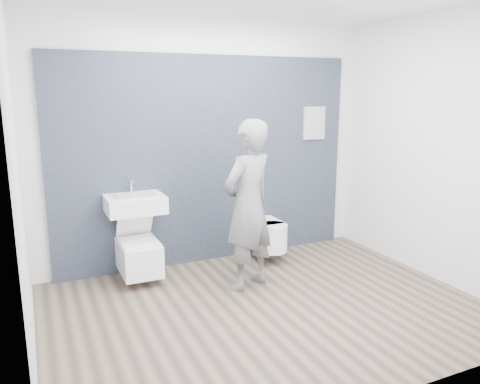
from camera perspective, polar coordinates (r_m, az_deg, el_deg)
name	(u,v)px	position (r m, az deg, el deg)	size (l,w,h in m)	color
ground	(266,308)	(4.55, 3.24, -13.91)	(4.00, 4.00, 0.00)	brown
room_shell	(269,122)	(4.09, 3.54, 8.52)	(4.00, 4.00, 4.00)	silver
tile_wall	(210,258)	(5.78, -3.62, -8.03)	(3.60, 0.06, 2.40)	black
washbasin	(135,204)	(5.05, -12.66, -1.38)	(0.60, 0.45, 0.45)	white
toilet_square	(139,255)	(5.15, -12.23, -7.49)	(0.40, 0.58, 0.71)	white
toilet_rounded	(268,235)	(5.63, 3.41, -5.26)	(0.36, 0.60, 0.33)	white
info_placard	(310,244)	(6.35, 8.55, -6.25)	(0.31, 0.03, 0.41)	white
visitor	(248,206)	(4.72, 1.00, -1.67)	(0.63, 0.42, 1.74)	gray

